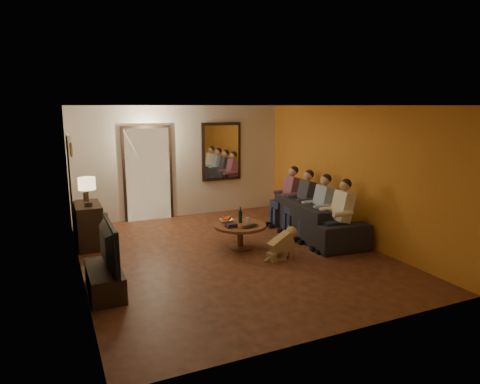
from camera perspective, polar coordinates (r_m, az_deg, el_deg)
name	(u,v)px	position (r m, az deg, el deg)	size (l,w,h in m)	color
floor	(232,254)	(7.69, -1.14, -8.29)	(5.00, 6.00, 0.01)	#3E1F10
ceiling	(231,105)	(7.23, -1.22, 11.48)	(5.00, 6.00, 0.01)	white
back_wall	(181,162)	(10.15, -7.83, 4.02)	(5.00, 0.02, 2.60)	beige
front_wall	(339,227)	(4.80, 13.02, -4.53)	(5.00, 0.02, 2.60)	beige
left_wall	(76,195)	(6.79, -20.98, -0.32)	(0.02, 6.00, 2.60)	beige
right_wall	(349,173)	(8.62, 14.31, 2.46)	(0.02, 6.00, 2.60)	beige
orange_accent	(348,173)	(8.62, 14.26, 2.45)	(0.01, 6.00, 2.60)	orange
kitchen_doorway	(148,175)	(9.97, -12.18, 2.28)	(1.00, 0.06, 2.10)	#FFE0A5
door_trim	(148,175)	(9.96, -12.16, 2.27)	(1.12, 0.04, 2.22)	black
fridge_glimpse	(159,180)	(10.05, -10.76, 1.55)	(0.45, 0.03, 1.70)	silver
mirror_frame	(221,152)	(10.41, -2.50, 5.41)	(1.00, 0.05, 1.40)	black
mirror_glass	(222,152)	(10.38, -2.43, 5.39)	(0.86, 0.02, 1.26)	white
white_door	(72,187)	(9.10, -21.50, 0.68)	(0.06, 0.85, 2.04)	white
framed_art	(71,149)	(8.00, -21.63, 5.30)	(0.03, 0.28, 0.24)	#B28C33
art_canvas	(72,149)	(8.00, -21.52, 5.31)	(0.01, 0.22, 0.18)	brown
dresser	(89,225)	(8.48, -19.50, -4.19)	(0.45, 0.91, 0.81)	black
table_lamp	(87,192)	(8.11, -19.68, 0.03)	(0.30, 0.30, 0.54)	beige
flower_vase	(86,190)	(8.55, -19.91, 0.23)	(0.14, 0.14, 0.44)	#B11229
tv_stand	(105,280)	(6.44, -17.58, -11.16)	(0.45, 1.08, 0.36)	black
tv	(102,246)	(6.26, -17.87, -6.83)	(0.15, 1.15, 0.66)	black
sofa	(315,218)	(8.81, 10.02, -3.38)	(0.98, 2.51, 0.73)	black
person_a	(339,217)	(7.99, 13.10, -3.31)	(0.60, 0.40, 1.20)	tan
person_b	(320,210)	(8.46, 10.65, -2.39)	(0.60, 0.40, 1.20)	tan
person_c	(304,204)	(8.95, 8.47, -1.56)	(0.60, 0.40, 1.20)	tan
person_d	(289,198)	(9.44, 6.51, -0.82)	(0.60, 0.40, 1.20)	tan
dog	(281,243)	(7.41, 5.54, -6.81)	(0.56, 0.24, 0.56)	olive
coffee_table	(240,236)	(7.95, 0.02, -5.89)	(0.96, 0.96, 0.45)	brown
bowl	(227,221)	(8.01, -1.81, -3.86)	(0.26, 0.26, 0.06)	white
oranges	(227,217)	(7.99, -1.81, -3.39)	(0.20, 0.20, 0.08)	#E35313
wine_bottle	(240,215)	(7.95, 0.05, -3.04)	(0.07, 0.07, 0.31)	black
wine_glass	(248,220)	(7.99, 1.05, -3.75)	(0.06, 0.06, 0.10)	silver
book_stack	(231,225)	(7.71, -1.17, -4.45)	(0.20, 0.15, 0.07)	black
laptop	(252,227)	(7.68, 1.56, -4.67)	(0.33, 0.21, 0.03)	black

